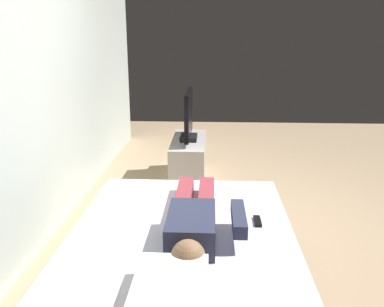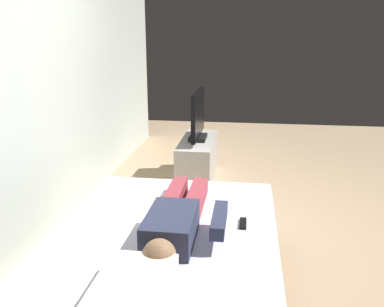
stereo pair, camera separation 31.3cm
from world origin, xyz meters
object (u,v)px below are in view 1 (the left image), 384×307
Objects in this scene: person at (195,220)px; tv at (189,116)px; pillow at (170,292)px; bed at (182,272)px; tv_stand at (189,159)px; remote at (257,221)px.

person is 2.51m from tv.
bed is at bearing -0.00° from pillow.
tv reaches higher than tv_stand.
bed is at bearing -177.65° from tv_stand.
pillow is 0.99m from remote.
remote is 0.17× the size of tv.
pillow is 0.44× the size of tv_stand.
tv_stand is (2.53, 0.10, -0.01)m from bed.
pillow is 0.38× the size of person.
person is 1.43× the size of tv.
tv is at bearing 2.35° from bed.
remote is 2.44m from tv_stand.
tv_stand is at bearing 4.21° from person.
person is (0.03, -0.08, 0.36)m from bed.
tv is (2.35, 0.59, 0.24)m from remote.
pillow is 3.23m from tv_stand.
bed reaches higher than tv_stand.
person is at bearing -6.39° from pillow.
tv reaches higher than bed.
pillow is at bearing 173.61° from person.
remote reaches higher than bed.
remote is at bearing -165.91° from tv.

